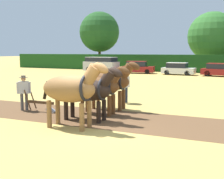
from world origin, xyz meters
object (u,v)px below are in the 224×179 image
farmer_beside_team (125,84)px  farmer_at_plow (24,90)px  draft_horse_lead_left (71,89)px  plow (43,105)px  tree_far_left (99,32)px  tree_left (212,36)px  parked_car_center_left (178,69)px  draft_horse_trail_right (111,81)px  draft_horse_trail_left (100,86)px  parked_car_left (138,67)px  parked_car_center (220,70)px  parked_van (101,64)px  draft_horse_lead_right (87,90)px

farmer_beside_team → farmer_at_plow: bearing=-106.8°
draft_horse_lead_left → plow: draft_horse_lead_left is taller
tree_far_left → draft_horse_lead_left: (16.61, -33.78, -4.58)m
tree_left → parked_car_center_left: tree_left is taller
draft_horse_trail_right → farmer_beside_team: bearing=87.5°
draft_horse_trail_left → farmer_at_plow: draft_horse_trail_left is taller
draft_horse_lead_left → farmer_at_plow: (-3.80, 1.65, -0.47)m
draft_horse_trail_left → plow: (-2.60, -0.74, -0.94)m
plow → parked_car_center_left: 23.95m
draft_horse_trail_right → plow: size_ratio=1.73×
draft_horse_trail_left → parked_car_center_left: size_ratio=0.69×
parked_car_center_left → parked_car_left: bearing=-180.0°
draft_horse_trail_left → draft_horse_trail_right: (-0.06, 1.23, 0.10)m
parked_car_left → parked_car_center_left: 5.25m
tree_left → parked_car_center: size_ratio=2.04×
farmer_at_plow → parked_car_left: (-3.04, 24.16, -0.23)m
draft_horse_trail_right → tree_left: bearing=84.9°
parked_van → parked_car_center: size_ratio=1.19×
draft_horse_lead_right → parked_car_center: draft_horse_lead_right is taller
tree_left → farmer_at_plow: bearing=-98.2°
tree_left → draft_horse_trail_left: size_ratio=3.18×
tree_far_left → parked_car_left: 13.68m
tree_far_left → draft_horse_lead_right: tree_far_left is taller
draft_horse_lead_right → plow: 2.86m
farmer_beside_team → parked_van: 22.98m
tree_left → parked_van: 17.21m
farmer_at_plow → parked_van: bearing=163.9°
parked_van → parked_car_center: (15.11, 0.13, -0.35)m
tree_far_left → parked_van: 10.91m
draft_horse_trail_right → draft_horse_trail_left: bearing=-90.0°
draft_horse_lead_right → draft_horse_trail_right: 2.47m
farmer_beside_team → parked_car_center_left: 20.17m
farmer_at_plow → draft_horse_trail_left: bearing=67.4°
tree_left → plow: (-3.85, -34.02, -4.72)m
tree_far_left → farmer_beside_team: size_ratio=5.34×
draft_horse_lead_right → parked_van: 26.81m
tree_far_left → parked_car_center: bearing=-22.9°
draft_horse_trail_left → plow: bearing=-166.8°
draft_horse_trail_left → parked_car_center: bearing=79.1°
farmer_beside_team → draft_horse_lead_left: bearing=-61.8°
draft_horse_trail_left → parked_car_left: draft_horse_trail_left is taller
tree_far_left → tree_left: (17.75, 1.97, -1.00)m
tree_left → draft_horse_trail_right: (-1.31, -32.05, -3.67)m
tree_far_left → parked_van: bearing=-61.2°
draft_horse_trail_left → parked_car_center_left: 23.23m
draft_horse_trail_right → farmer_at_plow: bearing=-153.2°
draft_horse_trail_left → draft_horse_trail_right: size_ratio=0.96×
draft_horse_lead_right → parked_car_left: (-6.78, 24.58, -0.52)m
tree_left → parked_van: bearing=-141.3°
tree_left → farmer_beside_team: bearing=-92.5°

